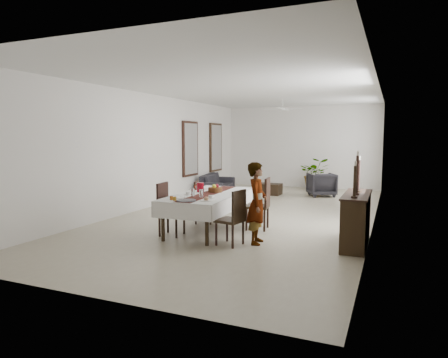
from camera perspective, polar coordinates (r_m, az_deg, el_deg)
floor at (r=10.52m, az=3.96°, el=-4.93°), size 6.00×12.00×0.00m
ceiling at (r=10.40m, az=4.10°, el=12.66°), size 6.00×12.00×0.02m
wall_back at (r=16.13m, az=11.01°, el=4.50°), size 6.00×0.02×3.20m
wall_front at (r=5.06m, az=-18.66°, el=1.25°), size 6.00×0.02×3.20m
wall_left at (r=11.66m, az=-10.08°, el=3.98°), size 0.02×12.00×3.20m
wall_right at (r=9.78m, az=20.91°, el=3.31°), size 0.02×12.00×3.20m
dining_table_top at (r=8.55m, az=-2.23°, el=-2.33°), size 1.15×2.54×0.05m
table_leg_fl at (r=7.77m, az=-8.72°, el=-6.17°), size 0.08×0.08×0.73m
table_leg_fr at (r=7.38m, az=-2.46°, el=-6.75°), size 0.08×0.08×0.73m
table_leg_bl at (r=9.87m, az=-2.03°, el=-3.50°), size 0.08×0.08×0.73m
table_leg_br at (r=9.56m, az=3.05°, el=-3.81°), size 0.08×0.08×0.73m
tablecloth_top at (r=8.55m, az=-2.23°, el=-2.13°), size 1.35×2.73×0.01m
tablecloth_drape_left at (r=8.82m, az=-5.87°, el=-2.89°), size 0.14×2.68×0.31m
tablecloth_drape_right at (r=8.36m, az=1.63°, el=-3.35°), size 0.14×2.68×0.31m
tablecloth_drape_near at (r=7.38m, az=-6.21°, el=-4.65°), size 1.22×0.07×0.31m
tablecloth_drape_far at (r=9.80m, az=0.77°, el=-1.96°), size 1.22×0.07×0.31m
table_runner at (r=8.55m, az=-2.23°, el=-2.07°), size 0.48×2.61×0.00m
red_pitcher at (r=8.78m, az=-3.41°, el=-1.19°), size 0.16×0.16×0.21m
pitcher_handle at (r=8.81m, az=-3.93°, el=-1.17°), size 0.13×0.03×0.12m
wine_glass_near at (r=7.87m, az=-3.27°, el=-2.14°), size 0.07×0.07×0.18m
wine_glass_mid at (r=8.06m, az=-4.47°, el=-1.96°), size 0.07×0.07×0.18m
teacup_right at (r=7.86m, az=-1.87°, el=-2.57°), size 0.09×0.09×0.06m
saucer_right at (r=7.86m, az=-1.87°, el=-2.75°), size 0.16×0.16×0.01m
teacup_left at (r=8.34m, az=-5.16°, el=-2.09°), size 0.09×0.09×0.06m
saucer_left at (r=8.35m, az=-5.16°, el=-2.26°), size 0.16×0.16×0.01m
plate_near_right at (r=7.56m, az=-2.54°, el=-3.09°), size 0.25×0.25×0.02m
bread_near_right at (r=7.56m, az=-2.54°, el=-2.87°), size 0.09×0.09×0.09m
plate_near_left at (r=7.98m, az=-6.44°, el=-2.65°), size 0.25×0.25×0.02m
plate_far_left at (r=9.20m, az=-2.78°, el=-1.47°), size 0.25×0.25×0.02m
serving_tray at (r=7.56m, az=-5.40°, el=-3.09°), size 0.37×0.37×0.02m
jam_jar_a at (r=7.63m, az=-7.05°, el=-2.81°), size 0.07×0.07×0.08m
jam_jar_b at (r=7.74m, az=-7.52°, el=-2.70°), size 0.07×0.07×0.08m
fruit_basket at (r=8.76m, az=-1.26°, el=-1.54°), size 0.31×0.31×0.10m
fruit_red at (r=8.76m, az=-1.03°, el=-1.03°), size 0.09×0.09×0.09m
fruit_green at (r=8.79m, az=-1.44°, el=-1.00°), size 0.08×0.08×0.08m
fruit_yellow at (r=8.70m, az=-1.39°, el=-1.08°), size 0.09×0.09×0.09m
chair_right_near_seat at (r=7.40m, az=0.83°, el=-5.95°), size 0.52×0.52×0.05m
chair_right_near_leg_fl at (r=7.22m, az=1.24°, el=-8.24°), size 0.05×0.05×0.43m
chair_right_near_leg_fr at (r=7.51m, az=2.74°, el=-7.68°), size 0.05×0.05×0.43m
chair_right_near_leg_bl at (r=7.41m, az=-1.11°, el=-7.86°), size 0.05×0.05×0.43m
chair_right_near_leg_br at (r=7.70m, az=0.44°, el=-7.33°), size 0.05×0.05×0.43m
chair_right_near_back at (r=7.24m, az=2.16°, el=-3.81°), size 0.12×0.44×0.56m
chair_right_far_seat at (r=8.68m, az=4.79°, el=-3.94°), size 0.53×0.53×0.05m
chair_right_far_leg_fl at (r=8.51m, az=5.80°, el=-5.95°), size 0.05×0.05×0.47m
chair_right_far_leg_fr at (r=8.88m, az=6.27°, el=-5.45°), size 0.05×0.05×0.47m
chair_right_far_leg_bl at (r=8.58m, az=3.24°, el=-5.82°), size 0.05×0.05×0.47m
chair_right_far_leg_br at (r=8.95m, az=3.80°, el=-5.33°), size 0.05×0.05×0.47m
chair_right_far_back at (r=8.59m, az=6.22°, el=-1.87°), size 0.10×0.48×0.61m
chair_left_near_seat at (r=8.18m, az=-7.46°, el=-4.74°), size 0.49×0.49×0.05m
chair_left_near_leg_fl at (r=8.48m, az=-8.02°, el=-6.10°), size 0.05×0.05×0.45m
chair_left_near_leg_fr at (r=8.15m, az=-9.20°, el=-6.60°), size 0.05×0.05×0.45m
chair_left_near_leg_bl at (r=8.32m, az=-5.72°, el=-6.30°), size 0.05×0.05×0.45m
chair_left_near_leg_br at (r=7.99m, az=-6.83°, el=-6.83°), size 0.05×0.05×0.45m
chair_left_near_back at (r=8.22m, az=-8.78°, el=-2.52°), size 0.07×0.46×0.58m
chair_left_far_seat at (r=9.29m, az=-2.82°, el=-3.66°), size 0.51×0.51×0.05m
chair_left_far_leg_fl at (r=9.52m, az=-3.65°, el=-4.83°), size 0.05×0.05×0.41m
chair_left_far_leg_fr at (r=9.20m, az=-4.04°, el=-5.22°), size 0.05×0.05×0.41m
chair_left_far_leg_bl at (r=9.47m, az=-1.63°, el=-4.88°), size 0.05×0.05×0.41m
chair_left_far_leg_br at (r=9.14m, az=-1.94°, el=-5.28°), size 0.05×0.05×0.41m
chair_left_far_back at (r=9.28m, az=-3.98°, el=-1.91°), size 0.15×0.41×0.53m
woman at (r=7.48m, az=4.75°, el=-3.46°), size 0.46×0.61×1.53m
sideboard_body at (r=7.78m, az=18.36°, el=-5.63°), size 0.41×1.55×0.93m
sideboard_top at (r=7.70m, az=18.48°, el=-2.12°), size 0.45×1.61×0.03m
candlestick_near_base at (r=7.13m, az=18.12°, el=-2.48°), size 0.10×0.10×0.03m
candlestick_near_shaft at (r=7.10m, az=18.19°, el=-0.29°), size 0.05×0.05×0.52m
candlestick_near_candle at (r=7.07m, az=18.27°, el=2.13°), size 0.04×0.04×0.08m
candlestick_mid_base at (r=7.54m, az=18.39°, el=-2.04°), size 0.10×0.10×0.03m
candlestick_mid_shaft at (r=7.50m, az=18.48°, el=0.62°), size 0.05×0.05×0.67m
candlestick_mid_candle at (r=7.48m, az=18.57°, el=3.50°), size 0.04×0.04×0.08m
candlestick_far_base at (r=7.95m, az=18.63°, el=-1.65°), size 0.10×0.10×0.03m
candlestick_far_shaft at (r=7.92m, az=18.71°, el=0.50°), size 0.05×0.05×0.57m
candlestick_far_candle at (r=7.89m, az=18.78°, el=2.86°), size 0.04×0.04×0.08m
sofa at (r=14.46m, az=-0.99°, el=-0.60°), size 1.28×2.39×0.66m
armchair at (r=13.89m, az=13.75°, el=-0.78°), size 1.14×1.15×0.79m
coffee_table at (r=13.99m, az=6.37°, el=-1.43°), size 0.88×0.60×0.38m
potted_plant at (r=15.52m, az=12.85°, el=0.73°), size 1.26×1.15×1.21m
mirror_frame_near at (r=13.54m, az=-4.84°, el=4.32°), size 0.06×1.05×1.85m
mirror_glass_near at (r=13.52m, az=-4.71°, el=4.32°), size 0.01×0.90×1.70m
mirror_frame_far at (r=15.43m, az=-1.19°, el=4.54°), size 0.06×1.05×1.85m
mirror_glass_far at (r=15.41m, az=-1.07°, el=4.54°), size 0.01×0.90×1.70m
fan_rod at (r=13.25m, az=8.38°, el=10.74°), size 0.04×0.04×0.20m
fan_hub at (r=13.24m, az=8.37°, el=9.87°), size 0.16×0.16×0.08m
fan_blade_n at (r=13.57m, az=8.75°, el=9.77°), size 0.10×0.55×0.01m
fan_blade_s at (r=12.90m, az=7.97°, el=9.98°), size 0.10×0.55×0.01m
fan_blade_e at (r=13.15m, az=9.86°, el=9.87°), size 0.55×0.10×0.01m
fan_blade_w at (r=13.33m, az=6.89°, el=9.87°), size 0.55×0.10×0.01m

